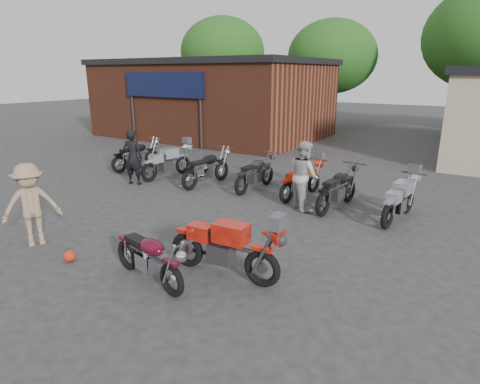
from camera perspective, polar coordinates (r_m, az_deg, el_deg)
The scene contains 17 objects.
ground at distance 8.18m, azimuth -11.75°, elevation -9.54°, with size 90.00×90.00×0.00m, color #2D2D2F.
brick_building at distance 23.92m, azimuth -3.80°, elevation 12.84°, with size 12.00×8.00×4.00m, color brown.
tree_0 at distance 33.29m, azimuth -2.47°, elevation 17.53°, with size 6.56×6.56×8.20m, color #174312, non-canonical shape.
tree_1 at distance 29.01m, azimuth 12.82°, elevation 16.50°, with size 5.92×5.92×7.40m, color #174312, non-canonical shape.
vintage_motorcycle at distance 7.18m, azimuth -12.85°, elevation -8.66°, with size 1.87×0.62×1.08m, color #530A1E, non-canonical shape.
sportbike at distance 7.18m, azimuth -2.16°, elevation -7.47°, with size 2.17×0.72×1.26m, color red, non-canonical shape.
helmet at distance 8.62m, azimuth -23.08°, elevation -8.35°, with size 0.25×0.25×0.23m, color red.
person_dark at distance 13.60m, azimuth -14.99°, elevation 4.80°, with size 0.66×0.43×1.81m, color black.
person_light at distance 10.82m, azimuth 9.10°, elevation 2.36°, with size 0.90×0.70×1.86m, color #A8A9A5.
person_tan at distance 9.49m, azimuth -27.56°, elevation -1.63°, with size 1.15×0.66×1.78m, color #977B5D.
row_bike_0 at distance 15.81m, azimuth -14.51°, elevation 5.30°, with size 2.07×0.68×1.20m, color black, non-canonical shape.
row_bike_1 at distance 14.32m, azimuth -10.31°, elevation 4.45°, with size 2.10×0.69×1.22m, color #969AA4, non-canonical shape.
row_bike_2 at distance 13.15m, azimuth -4.71°, elevation 3.66°, with size 2.15×0.71×1.24m, color black, non-canonical shape.
row_bike_3 at distance 12.58m, azimuth 2.26°, elevation 2.97°, with size 2.04×0.67×1.18m, color #242426, non-canonical shape.
row_bike_4 at distance 11.90m, azimuth 8.78°, elevation 1.88°, with size 1.96×0.65×1.14m, color red, non-canonical shape.
row_bike_5 at distance 11.09m, azimuth 13.78°, elevation 0.77°, with size 2.14×0.71×1.24m, color black, non-canonical shape.
row_bike_6 at distance 10.67m, azimuth 21.80°, elevation -0.77°, with size 2.03×0.67×1.18m, color gray, non-canonical shape.
Camera 1 is at (5.29, -5.12, 3.56)m, focal length 30.00 mm.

